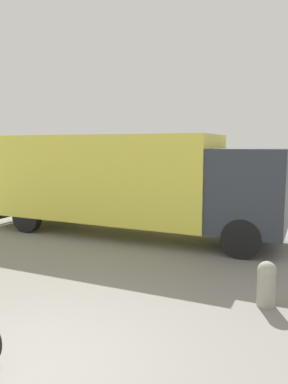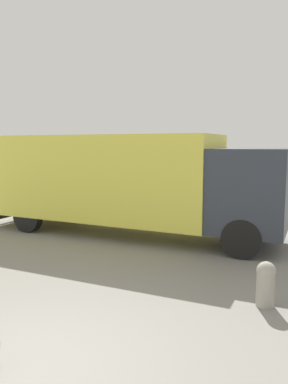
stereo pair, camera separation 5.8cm
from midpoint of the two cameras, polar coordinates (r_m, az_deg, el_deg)
ground_plane at (r=5.24m, az=-20.03°, el=-24.64°), size 60.00×60.00×0.00m
delivery_truck at (r=11.43m, az=-3.35°, el=2.00°), size 9.44×3.14×3.01m
bollard_near_bench at (r=6.82m, az=17.93°, el=-12.90°), size 0.32×0.32×0.78m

